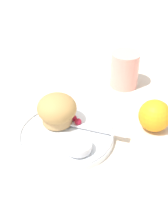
% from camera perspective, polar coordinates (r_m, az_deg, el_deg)
% --- Properties ---
extents(ground_plane, '(3.00, 3.00, 0.00)m').
position_cam_1_polar(ground_plane, '(0.72, -3.66, -3.81)').
color(ground_plane, beige).
extents(plate, '(0.21, 0.21, 0.02)m').
position_cam_1_polar(plate, '(0.70, -3.35, -4.29)').
color(plate, white).
rests_on(plate, ground_plane).
extents(muffin, '(0.09, 0.09, 0.07)m').
position_cam_1_polar(muffin, '(0.70, -5.19, 0.27)').
color(muffin, tan).
rests_on(muffin, plate).
extents(cream_ramekin, '(0.06, 0.06, 0.02)m').
position_cam_1_polar(cream_ramekin, '(0.64, -1.04, -6.14)').
color(cream_ramekin, silver).
rests_on(cream_ramekin, plate).
extents(berry_pair, '(0.03, 0.02, 0.02)m').
position_cam_1_polar(berry_pair, '(0.71, -1.47, -1.51)').
color(berry_pair, maroon).
rests_on(berry_pair, plate).
extents(butter_knife, '(0.17, 0.12, 0.00)m').
position_cam_1_polar(butter_knife, '(0.70, 0.07, -2.63)').
color(butter_knife, silver).
rests_on(butter_knife, plate).
extents(orange_fruit, '(0.07, 0.07, 0.07)m').
position_cam_1_polar(orange_fruit, '(0.72, 12.78, -0.64)').
color(orange_fruit, orange).
rests_on(orange_fruit, ground_plane).
extents(juice_glass, '(0.08, 0.08, 0.10)m').
position_cam_1_polar(juice_glass, '(0.87, 7.45, 7.66)').
color(juice_glass, '#E5998C').
rests_on(juice_glass, ground_plane).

